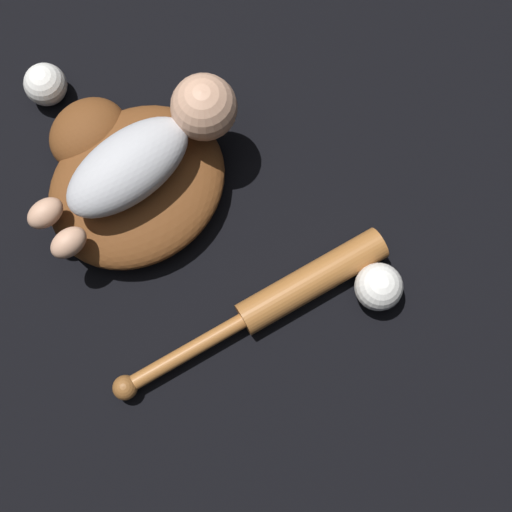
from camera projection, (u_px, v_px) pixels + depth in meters
The scene contains 6 objects.
ground_plane at pixel (127, 222), 1.18m from camera, with size 6.00×6.00×0.00m, color black.
baseball_glove at pixel (129, 177), 1.16m from camera, with size 0.38×0.37×0.08m.
baby_figure at pixel (150, 150), 1.08m from camera, with size 0.36×0.24×0.10m.
baseball_bat at pixel (284, 297), 1.12m from camera, with size 0.41×0.31×0.05m.
baseball at pixel (379, 287), 1.12m from camera, with size 0.08×0.08×0.08m.
baseball_spare at pixel (45, 85), 1.20m from camera, with size 0.07×0.07×0.07m.
Camera 1 is at (-0.22, -0.33, 1.13)m, focal length 50.00 mm.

